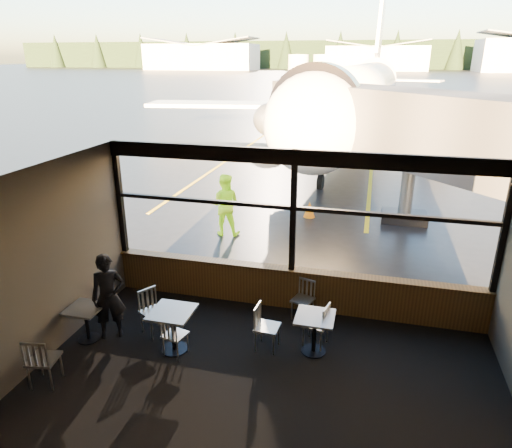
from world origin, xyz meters
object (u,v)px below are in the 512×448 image
at_px(chair_near_n, 303,300).
at_px(chair_near_e, 316,324).
at_px(cafe_table_mid, 173,331).
at_px(passenger, 109,297).
at_px(airliner, 360,54).
at_px(chair_mid_w, 154,312).
at_px(chair_left_s, 44,360).
at_px(ground_crew, 225,205).
at_px(cone_nose, 309,209).
at_px(jet_bridge, 446,160).
at_px(chair_near_w, 267,328).
at_px(cafe_table_near, 314,334).
at_px(chair_mid_s, 175,335).
at_px(cafe_table_left, 87,324).

bearing_deg(chair_near_n, chair_near_e, 131.00).
relative_size(cafe_table_mid, passenger, 0.48).
relative_size(airliner, chair_near_e, 38.89).
xyz_separation_m(chair_mid_w, chair_left_s, (-1.09, -1.83, 0.01)).
height_order(cafe_table_mid, passenger, passenger).
distance_m(chair_left_s, ground_crew, 7.41).
relative_size(chair_near_n, cone_nose, 1.55).
distance_m(chair_near_e, ground_crew, 6.22).
relative_size(jet_bridge, cafe_table_mid, 12.79).
bearing_deg(chair_near_w, cafe_table_mid, -69.94).
relative_size(chair_mid_w, passenger, 0.53).
bearing_deg(passenger, ground_crew, 53.85).
bearing_deg(cafe_table_near, cafe_table_mid, -167.00).
relative_size(airliner, cafe_table_near, 45.32).
bearing_deg(chair_mid_s, chair_left_s, -131.07).
bearing_deg(ground_crew, chair_left_s, 77.71).
height_order(cafe_table_left, chair_near_w, chair_near_w).
xyz_separation_m(chair_near_n, ground_crew, (-3.08, 4.26, 0.53)).
bearing_deg(cone_nose, cafe_table_left, -110.75).
bearing_deg(chair_near_e, chair_left_s, 130.96).
relative_size(jet_bridge, chair_mid_s, 13.16).
bearing_deg(cafe_table_near, chair_left_s, -154.87).
relative_size(cafe_table_left, cone_nose, 1.29).
relative_size(chair_near_n, ground_crew, 0.45).
relative_size(chair_near_n, chair_left_s, 0.90).
bearing_deg(ground_crew, chair_near_w, 109.17).
xyz_separation_m(jet_bridge, cone_nose, (-4.06, 0.60, -2.06)).
bearing_deg(ground_crew, passenger, 79.29).
relative_size(cafe_table_left, ground_crew, 0.37).
relative_size(jet_bridge, chair_near_w, 11.82).
height_order(cafe_table_mid, chair_left_s, chair_left_s).
bearing_deg(cafe_table_left, chair_mid_s, -0.23).
xyz_separation_m(chair_near_n, chair_mid_w, (-2.76, -1.27, 0.04)).
height_order(cafe_table_near, passenger, passenger).
xyz_separation_m(chair_mid_s, chair_mid_w, (-0.69, 0.54, 0.06)).
relative_size(jet_bridge, cone_nose, 19.44).
bearing_deg(chair_left_s, cafe_table_left, 82.50).
xyz_separation_m(cafe_table_left, chair_mid_w, (1.16, 0.54, 0.11)).
relative_size(cafe_table_left, chair_near_e, 0.79).
height_order(chair_left_s, passenger, passenger).
bearing_deg(jet_bridge, chair_mid_w, -130.15).
height_order(chair_near_n, cone_nose, chair_near_n).
height_order(chair_near_e, chair_near_n, chair_near_e).
bearing_deg(airliner, jet_bridge, -74.35).
xyz_separation_m(cafe_table_near, chair_near_w, (-0.86, -0.11, 0.07)).
bearing_deg(cone_nose, cafe_table_near, -81.29).
height_order(cafe_table_mid, chair_near_w, chair_near_w).
distance_m(chair_mid_s, chair_left_s, 2.20).
xyz_separation_m(cafe_table_left, chair_left_s, (0.07, -1.30, 0.12)).
distance_m(chair_near_e, passenger, 4.00).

